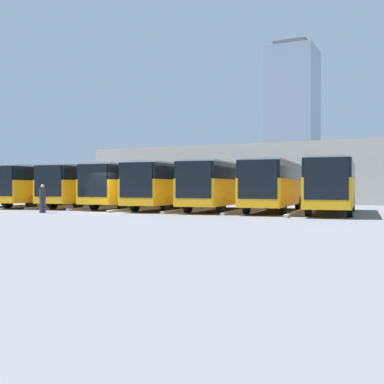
% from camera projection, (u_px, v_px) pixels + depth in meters
% --- Properties ---
extents(ground_plane, '(600.00, 600.00, 0.00)m').
position_uv_depth(ground_plane, '(106.00, 212.00, 30.22)').
color(ground_plane, slate).
extents(bus_0, '(3.64, 10.90, 3.19)m').
position_uv_depth(bus_0, '(332.00, 184.00, 28.77)').
color(bus_0, orange).
rests_on(bus_0, ground_plane).
extents(curb_divider_0, '(1.09, 7.43, 0.15)m').
position_uv_depth(curb_divider_0, '(295.00, 213.00, 28.19)').
color(curb_divider_0, '#9E9E99').
rests_on(curb_divider_0, ground_plane).
extents(bus_1, '(3.64, 10.90, 3.19)m').
position_uv_depth(bus_1, '(275.00, 184.00, 30.88)').
color(bus_1, orange).
rests_on(bus_1, ground_plane).
extents(curb_divider_1, '(1.09, 7.43, 0.15)m').
position_uv_depth(curb_divider_1, '(239.00, 211.00, 30.30)').
color(curb_divider_1, '#9E9E99').
rests_on(curb_divider_1, ground_plane).
extents(bus_2, '(3.64, 10.90, 3.19)m').
position_uv_depth(bus_2, '(220.00, 184.00, 32.29)').
color(bus_2, orange).
rests_on(bus_2, ground_plane).
extents(curb_divider_2, '(1.09, 7.43, 0.15)m').
position_uv_depth(curb_divider_2, '(184.00, 210.00, 31.71)').
color(curb_divider_2, '#9E9E99').
rests_on(curb_divider_2, ground_plane).
extents(bus_3, '(3.64, 10.90, 3.19)m').
position_uv_depth(bus_3, '(169.00, 184.00, 33.74)').
color(bus_3, orange).
rests_on(bus_3, ground_plane).
extents(curb_divider_3, '(1.09, 7.43, 0.15)m').
position_uv_depth(curb_divider_3, '(135.00, 209.00, 33.16)').
color(curb_divider_3, '#9E9E99').
rests_on(curb_divider_3, ground_plane).
extents(bus_4, '(3.64, 10.90, 3.19)m').
position_uv_depth(bus_4, '(130.00, 184.00, 35.94)').
color(bus_4, orange).
rests_on(bus_4, ground_plane).
extents(curb_divider_4, '(1.09, 7.43, 0.15)m').
position_uv_depth(curb_divider_4, '(97.00, 208.00, 35.36)').
color(curb_divider_4, '#9E9E99').
rests_on(curb_divider_4, ground_plane).
extents(bus_5, '(3.64, 10.90, 3.19)m').
position_uv_depth(bus_5, '(90.00, 184.00, 37.56)').
color(bus_5, orange).
rests_on(bus_5, ground_plane).
extents(curb_divider_5, '(1.09, 7.43, 0.15)m').
position_uv_depth(curb_divider_5, '(57.00, 207.00, 36.98)').
color(curb_divider_5, '#9E9E99').
rests_on(curb_divider_5, ground_plane).
extents(bus_6, '(3.64, 10.90, 3.19)m').
position_uv_depth(bus_6, '(47.00, 185.00, 38.55)').
color(bus_6, orange).
rests_on(bus_6, ground_plane).
extents(curb_divider_6, '(1.09, 7.43, 0.15)m').
position_uv_depth(curb_divider_6, '(15.00, 206.00, 37.97)').
color(curb_divider_6, '#9E9E99').
rests_on(curb_divider_6, ground_plane).
extents(bus_7, '(3.64, 10.90, 3.19)m').
position_uv_depth(bus_7, '(23.00, 185.00, 41.20)').
color(bus_7, orange).
rests_on(bus_7, ground_plane).
extents(pedestrian, '(0.46, 0.46, 1.75)m').
position_uv_depth(pedestrian, '(43.00, 198.00, 29.55)').
color(pedestrian, '#38384C').
rests_on(pedestrian, ground_plane).
extents(station_building, '(31.29, 15.15, 5.83)m').
position_uv_depth(station_building, '(245.00, 175.00, 53.05)').
color(station_building, '#A8A399').
rests_on(station_building, ground_plane).
extents(office_tower, '(20.66, 20.66, 65.81)m').
position_uv_depth(office_tower, '(293.00, 118.00, 215.20)').
color(office_tower, '#7F8EA3').
rests_on(office_tower, ground_plane).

